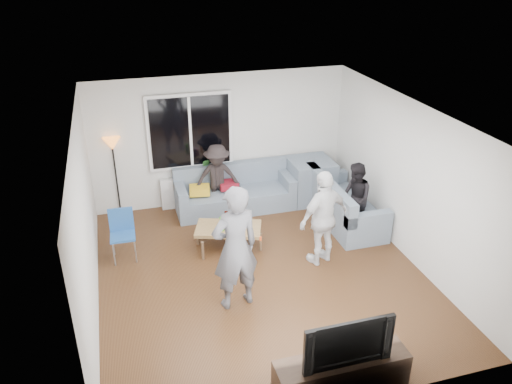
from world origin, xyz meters
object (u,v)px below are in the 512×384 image
object	(u,v)px
sofa_right_section	(345,201)
player_right	(324,218)
coffee_table	(229,237)
television	(345,338)
spectator_back	(218,178)
sofa_back_section	(235,189)
spectator_right	(355,198)
side_chair	(123,236)
tv_console	(341,373)
floor_lamp	(116,177)
player_left	(235,248)

from	to	relation	value
sofa_right_section	player_right	bearing A→B (deg)	140.50
coffee_table	television	xyz separation A→B (m)	(0.55, -3.39, 0.55)
player_right	spectator_back	size ratio (longest dim) A/B	1.18
sofa_back_section	spectator_back	xyz separation A→B (m)	(-0.33, 0.03, 0.26)
spectator_right	coffee_table	bearing A→B (deg)	-84.06
sofa_back_section	side_chair	size ratio (longest dim) A/B	2.67
spectator_right	tv_console	world-z (taller)	spectator_right
floor_lamp	television	xyz separation A→B (m)	(2.30, -5.20, -0.03)
player_left	spectator_right	xyz separation A→B (m)	(2.57, 1.49, -0.29)
floor_lamp	spectator_right	xyz separation A→B (m)	(4.07, -1.84, -0.13)
sofa_back_section	sofa_right_section	xyz separation A→B (m)	(1.87, -1.05, 0.00)
side_chair	tv_console	distance (m)	4.22
side_chair	sofa_back_section	bearing A→B (deg)	31.29
floor_lamp	television	world-z (taller)	floor_lamp
sofa_right_section	player_left	bearing A→B (deg)	125.71
spectator_right	tv_console	distance (m)	3.82
sofa_right_section	player_left	distance (m)	3.21
sofa_back_section	side_chair	xyz separation A→B (m)	(-2.20, -1.24, 0.01)
coffee_table	player_left	size ratio (longest dim) A/B	0.58
sofa_right_section	side_chair	xyz separation A→B (m)	(-4.07, -0.19, 0.01)
coffee_table	player_right	bearing A→B (deg)	-30.93
floor_lamp	spectator_back	size ratio (longest dim) A/B	1.14
floor_lamp	television	bearing A→B (deg)	-66.17
sofa_back_section	spectator_right	size ratio (longest dim) A/B	1.76
floor_lamp	sofa_right_section	bearing A→B (deg)	-19.97
player_left	spectator_right	world-z (taller)	player_left
side_chair	tv_console	bearing A→B (deg)	-55.08
side_chair	tv_console	world-z (taller)	side_chair
sofa_right_section	spectator_back	bearing A→B (deg)	63.82
side_chair	spectator_right	world-z (taller)	spectator_right
sofa_back_section	player_right	world-z (taller)	player_right
sofa_right_section	coffee_table	xyz separation A→B (m)	(-2.33, -0.32, -0.22)
sofa_right_section	tv_console	bearing A→B (deg)	154.48
player_right	spectator_right	xyz separation A→B (m)	(0.95, 0.79, -0.15)
spectator_back	tv_console	size ratio (longest dim) A/B	0.86
player_left	spectator_back	distance (m)	2.97
player_right	tv_console	distance (m)	2.76
sofa_right_section	spectator_right	distance (m)	0.43
sofa_right_section	television	xyz separation A→B (m)	(-1.77, -3.72, 0.32)
sofa_back_section	floor_lamp	distance (m)	2.27
player_left	player_right	xyz separation A→B (m)	(1.63, 0.70, -0.14)
spectator_right	spectator_back	bearing A→B (deg)	-116.39
player_right	tv_console	xyz separation A→B (m)	(-0.83, -2.57, -0.59)
side_chair	spectator_back	bearing A→B (deg)	36.07
sofa_back_section	coffee_table	distance (m)	1.47
player_left	television	size ratio (longest dim) A/B	1.77
coffee_table	floor_lamp	world-z (taller)	floor_lamp
coffee_table	player_left	bearing A→B (deg)	-99.28
sofa_right_section	floor_lamp	xyz separation A→B (m)	(-4.07, 1.48, 0.36)
sofa_right_section	television	bearing A→B (deg)	154.48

